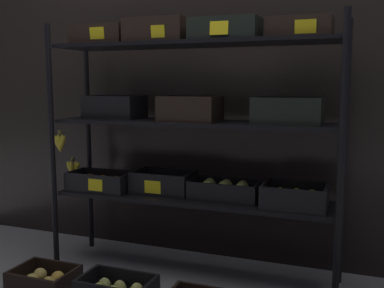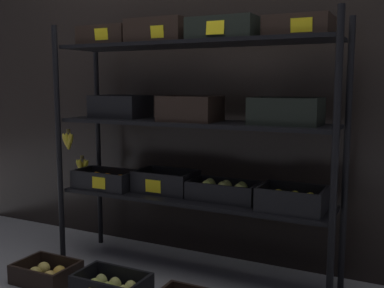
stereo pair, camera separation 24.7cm
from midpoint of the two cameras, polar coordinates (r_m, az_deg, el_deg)
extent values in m
plane|color=gray|center=(2.67, 2.75, -16.12)|extent=(10.00, 10.00, 0.00)
cube|color=black|center=(2.81, 6.13, 11.96)|extent=(3.97, 0.12, 2.58)
cylinder|color=black|center=(2.74, -14.02, -0.44)|extent=(0.03, 0.03, 1.41)
cylinder|color=black|center=(2.10, 20.81, -3.11)|extent=(0.03, 0.03, 1.41)
cylinder|color=black|center=(3.02, -9.51, 0.44)|extent=(0.03, 0.03, 1.41)
cylinder|color=black|center=(2.46, 21.67, -1.63)|extent=(0.03, 0.03, 1.41)
cube|color=black|center=(2.53, 2.82, -6.88)|extent=(1.54, 0.34, 0.02)
cube|color=black|center=(2.46, 2.88, 2.67)|extent=(1.54, 0.34, 0.02)
cube|color=black|center=(2.46, 2.95, 12.51)|extent=(1.54, 0.34, 0.02)
cube|color=black|center=(2.75, -8.31, -5.39)|extent=(0.37, 0.20, 0.01)
cube|color=black|center=(2.67, -9.47, -4.66)|extent=(0.37, 0.02, 0.10)
cube|color=black|center=(2.82, -7.26, -3.96)|extent=(0.37, 0.02, 0.10)
cube|color=black|center=(2.85, -11.30, -3.93)|extent=(0.02, 0.17, 0.10)
cube|color=black|center=(2.65, -5.14, -4.68)|extent=(0.02, 0.17, 0.10)
sphere|color=orange|center=(2.77, -10.09, -4.43)|extent=(0.07, 0.07, 0.07)
sphere|color=orange|center=(2.73, -8.66, -4.60)|extent=(0.07, 0.07, 0.07)
sphere|color=orange|center=(2.67, -7.09, -4.83)|extent=(0.07, 0.07, 0.07)
sphere|color=orange|center=(2.81, -9.55, -4.25)|extent=(0.07, 0.07, 0.07)
sphere|color=orange|center=(2.76, -8.13, -4.45)|extent=(0.07, 0.07, 0.07)
sphere|color=orange|center=(2.71, -6.51, -4.64)|extent=(0.07, 0.07, 0.07)
cube|color=yellow|center=(2.65, -9.10, -4.90)|extent=(0.09, 0.01, 0.07)
cube|color=black|center=(2.63, -0.63, -5.92)|extent=(0.34, 0.23, 0.01)
cube|color=black|center=(2.53, -1.73, -5.06)|extent=(0.34, 0.02, 0.11)
cube|color=black|center=(2.71, 0.39, -4.18)|extent=(0.34, 0.02, 0.11)
cube|color=black|center=(2.70, -3.75, -4.26)|extent=(0.02, 0.20, 0.11)
cube|color=black|center=(2.55, 2.67, -4.95)|extent=(0.02, 0.20, 0.11)
sphere|color=#97B647|center=(2.63, -2.41, -5.00)|extent=(0.07, 0.07, 0.07)
sphere|color=#85B047|center=(2.60, -0.89, -5.15)|extent=(0.07, 0.07, 0.07)
sphere|color=#95BD38|center=(2.56, 0.64, -5.36)|extent=(0.07, 0.07, 0.07)
sphere|color=#8CB034|center=(2.69, -1.86, -4.71)|extent=(0.07, 0.07, 0.07)
sphere|color=#92B841|center=(2.65, -0.36, -4.90)|extent=(0.07, 0.07, 0.07)
sphere|color=#91C732|center=(2.62, 1.33, -5.07)|extent=(0.07, 0.07, 0.07)
cube|color=yellow|center=(2.53, -2.16, -5.38)|extent=(0.10, 0.01, 0.07)
cube|color=black|center=(2.47, 6.95, -6.87)|extent=(0.38, 0.21, 0.01)
cube|color=black|center=(2.38, 6.20, -6.22)|extent=(0.38, 0.02, 0.09)
cube|color=black|center=(2.55, 7.68, -5.28)|extent=(0.38, 0.02, 0.09)
cube|color=black|center=(2.53, 3.08, -5.35)|extent=(0.02, 0.17, 0.09)
cube|color=black|center=(2.41, 11.05, -6.12)|extent=(0.02, 0.17, 0.09)
ellipsoid|color=#B2C052|center=(2.47, 4.77, -5.64)|extent=(0.07, 0.07, 0.09)
ellipsoid|color=#B4B759|center=(2.44, 6.78, -5.80)|extent=(0.07, 0.07, 0.09)
ellipsoid|color=#B7BD5A|center=(2.41, 8.90, -6.04)|extent=(0.07, 0.07, 0.09)
ellipsoid|color=#B5BE5D|center=(2.52, 5.11, -5.37)|extent=(0.07, 0.07, 0.09)
ellipsoid|color=tan|center=(2.48, 7.19, -5.58)|extent=(0.07, 0.07, 0.09)
ellipsoid|color=#ACB851|center=(2.46, 9.20, -5.78)|extent=(0.07, 0.07, 0.09)
cube|color=black|center=(2.34, 15.50, -7.93)|extent=(0.32, 0.24, 0.01)
cube|color=black|center=(2.22, 15.01, -7.19)|extent=(0.32, 0.02, 0.11)
cube|color=black|center=(2.43, 16.05, -5.93)|extent=(0.32, 0.02, 0.11)
cube|color=black|center=(2.36, 11.88, -6.22)|extent=(0.02, 0.21, 0.11)
cube|color=black|center=(2.31, 19.32, -6.82)|extent=(0.02, 0.21, 0.11)
ellipsoid|color=yellow|center=(2.31, 13.57, -6.93)|extent=(0.06, 0.06, 0.08)
ellipsoid|color=yellow|center=(2.29, 15.27, -7.09)|extent=(0.06, 0.06, 0.08)
ellipsoid|color=yellow|center=(2.29, 17.28, -7.21)|extent=(0.06, 0.06, 0.08)
ellipsoid|color=yellow|center=(2.38, 13.80, -6.51)|extent=(0.06, 0.06, 0.08)
ellipsoid|color=yellow|center=(2.37, 15.80, -6.64)|extent=(0.06, 0.06, 0.08)
ellipsoid|color=yellow|center=(2.36, 17.65, -6.80)|extent=(0.06, 0.06, 0.08)
cube|color=black|center=(2.74, -6.46, 3.49)|extent=(0.32, 0.23, 0.01)
cube|color=black|center=(2.65, -7.76, 4.75)|extent=(0.32, 0.02, 0.12)
cube|color=black|center=(2.83, -5.28, 4.98)|extent=(0.32, 0.02, 0.12)
cube|color=black|center=(2.82, -9.11, 4.91)|extent=(0.02, 0.20, 0.12)
cube|color=black|center=(2.66, -3.70, 4.82)|extent=(0.02, 0.20, 0.12)
ellipsoid|color=brown|center=(2.76, -8.51, 4.31)|extent=(0.05, 0.05, 0.07)
ellipsoid|color=brown|center=(2.72, -7.35, 4.29)|extent=(0.05, 0.05, 0.07)
ellipsoid|color=brown|center=(2.69, -6.44, 4.26)|extent=(0.05, 0.05, 0.07)
ellipsoid|color=brown|center=(2.66, -5.20, 4.24)|extent=(0.05, 0.05, 0.07)
ellipsoid|color=brown|center=(2.82, -7.52, 4.40)|extent=(0.05, 0.05, 0.07)
ellipsoid|color=brown|center=(2.78, -6.64, 4.37)|extent=(0.05, 0.05, 0.07)
ellipsoid|color=brown|center=(2.75, -5.50, 4.34)|extent=(0.05, 0.05, 0.07)
ellipsoid|color=brown|center=(2.72, -4.50, 4.32)|extent=(0.05, 0.05, 0.07)
cube|color=black|center=(2.45, 2.67, 3.03)|extent=(0.31, 0.23, 0.01)
cube|color=black|center=(2.35, 1.64, 4.50)|extent=(0.31, 0.02, 0.12)
cube|color=black|center=(2.54, 3.63, 4.73)|extent=(0.31, 0.02, 0.12)
cube|color=black|center=(2.50, -0.44, 4.71)|extent=(0.02, 0.19, 0.12)
cube|color=black|center=(2.39, 5.95, 4.52)|extent=(0.02, 0.19, 0.12)
sphere|color=orange|center=(2.45, 0.73, 3.88)|extent=(0.06, 0.06, 0.06)
sphere|color=orange|center=(2.41, 2.42, 3.82)|extent=(0.06, 0.06, 0.06)
sphere|color=orange|center=(2.38, 4.04, 3.76)|extent=(0.06, 0.06, 0.06)
sphere|color=orange|center=(2.50, 1.49, 3.96)|extent=(0.06, 0.06, 0.06)
sphere|color=orange|center=(2.48, 2.99, 3.92)|extent=(0.06, 0.06, 0.06)
sphere|color=orange|center=(2.45, 4.60, 3.86)|extent=(0.06, 0.06, 0.06)
cube|color=black|center=(2.32, 14.77, 2.53)|extent=(0.34, 0.23, 0.01)
cube|color=black|center=(2.22, 14.28, 4.06)|extent=(0.34, 0.02, 0.12)
cube|color=black|center=(2.42, 15.33, 4.31)|extent=(0.34, 0.02, 0.12)
cube|color=black|center=(2.36, 10.91, 4.36)|extent=(0.02, 0.19, 0.12)
cube|color=black|center=(2.29, 18.85, 4.00)|extent=(0.02, 0.19, 0.12)
sphere|color=red|center=(2.31, 12.65, 3.61)|extent=(0.07, 0.07, 0.07)
sphere|color=red|center=(2.29, 14.55, 3.53)|extent=(0.07, 0.07, 0.07)
sphere|color=red|center=(2.27, 16.65, 3.42)|extent=(0.07, 0.07, 0.07)
sphere|color=red|center=(2.37, 13.17, 3.70)|extent=(0.07, 0.07, 0.07)
sphere|color=red|center=(2.35, 14.90, 3.62)|extent=(0.07, 0.07, 0.07)
sphere|color=red|center=(2.33, 16.78, 3.52)|extent=(0.07, 0.07, 0.07)
cube|color=black|center=(2.76, -7.68, 12.25)|extent=(0.33, 0.24, 0.01)
cube|color=black|center=(2.67, -9.11, 13.60)|extent=(0.33, 0.02, 0.10)
cube|color=black|center=(2.86, -6.39, 13.25)|extent=(0.33, 0.02, 0.10)
cube|color=black|center=(2.85, -10.38, 13.19)|extent=(0.02, 0.21, 0.10)
cube|color=black|center=(2.68, -4.85, 13.65)|extent=(0.02, 0.21, 0.10)
sphere|color=#651E45|center=(2.77, -9.89, 12.81)|extent=(0.05, 0.05, 0.05)
sphere|color=#5A2A50|center=(2.73, -8.86, 12.91)|extent=(0.05, 0.05, 0.05)
sphere|color=#653049|center=(2.70, -7.84, 12.99)|extent=(0.05, 0.05, 0.05)
sphere|color=#582148|center=(2.67, -6.61, 13.08)|extent=(0.05, 0.05, 0.05)
sphere|color=#602158|center=(2.82, -9.35, 12.74)|extent=(0.05, 0.05, 0.05)
sphere|color=#562C5A|center=(2.78, -8.25, 12.82)|extent=(0.05, 0.05, 0.05)
sphere|color=#602947|center=(2.74, -7.13, 12.92)|extent=(0.05, 0.05, 0.05)
sphere|color=#662659|center=(2.71, -5.95, 12.99)|extent=(0.05, 0.05, 0.05)
sphere|color=#60185D|center=(2.86, -8.64, 12.67)|extent=(0.05, 0.05, 0.05)
sphere|color=#652D50|center=(2.83, -7.65, 12.75)|extent=(0.05, 0.05, 0.05)
sphere|color=#5D2556|center=(2.79, -6.46, 12.84)|extent=(0.05, 0.05, 0.05)
sphere|color=#5B2C56|center=(2.76, -5.40, 12.92)|extent=(0.05, 0.05, 0.05)
cube|color=yellow|center=(2.65, -8.73, 13.57)|extent=(0.09, 0.01, 0.07)
cube|color=black|center=(2.56, -1.01, 12.69)|extent=(0.34, 0.26, 0.01)
cube|color=black|center=(2.46, -2.35, 14.40)|extent=(0.34, 0.02, 0.12)
cube|color=black|center=(2.67, 0.22, 13.87)|extent=(0.34, 0.02, 0.12)
cube|color=black|center=(2.64, -4.23, 13.92)|extent=(0.02, 0.23, 0.12)
cube|color=black|center=(2.49, 2.41, 14.31)|extent=(0.02, 0.23, 0.12)
sphere|color=#D6C758|center=(2.56, -3.06, 13.61)|extent=(0.07, 0.07, 0.07)
sphere|color=gold|center=(2.53, -1.52, 13.69)|extent=(0.07, 0.07, 0.07)
sphere|color=gold|center=(2.48, 0.29, 13.80)|extent=(0.07, 0.07, 0.07)
sphere|color=#D8BA4E|center=(2.63, -2.04, 13.45)|extent=(0.07, 0.07, 0.07)
sphere|color=gold|center=(2.60, -0.60, 13.53)|extent=(0.07, 0.07, 0.07)
sphere|color=#DBC847|center=(2.56, 0.88, 13.63)|extent=(0.07, 0.07, 0.07)
cube|color=yellow|center=(2.42, -1.44, 13.96)|extent=(0.08, 0.01, 0.07)
cube|color=black|center=(2.36, 7.07, 13.04)|extent=(0.35, 0.20, 0.01)
cube|color=black|center=(2.28, 6.29, 14.66)|extent=(0.35, 0.02, 0.10)
cube|color=black|center=(2.46, 7.85, 14.13)|extent=(0.35, 0.02, 0.10)
cube|color=black|center=(2.43, 3.25, 14.26)|extent=(0.02, 0.17, 0.10)
cube|color=black|center=(2.32, 11.13, 14.45)|extent=(0.02, 0.17, 0.10)
sphere|color=orange|center=(2.37, 5.06, 14.09)|extent=(0.07, 0.07, 0.07)
sphere|color=orange|center=(2.35, 6.81, 14.13)|extent=(0.07, 0.07, 0.07)
sphere|color=orange|center=(2.32, 8.91, 14.17)|extent=(0.07, 0.07, 0.07)
sphere|color=orange|center=(2.42, 5.54, 13.96)|extent=(0.07, 0.07, 0.07)
sphere|color=orange|center=(2.39, 7.34, 14.00)|extent=(0.07, 0.07, 0.07)
sphere|color=orange|center=(2.37, 9.28, 14.03)|extent=(0.07, 0.07, 0.07)
cube|color=yellow|center=(2.27, 6.15, 14.43)|extent=(0.09, 0.01, 0.07)
cube|color=black|center=(2.34, 16.39, 12.86)|extent=(0.31, 0.24, 0.01)
cube|color=black|center=(2.23, 15.91, 14.47)|extent=(0.31, 0.02, 0.09)
cube|color=black|center=(2.45, 16.91, 13.79)|extent=(0.31, 0.02, 0.09)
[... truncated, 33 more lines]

